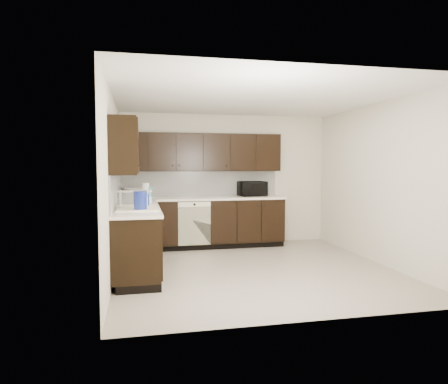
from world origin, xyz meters
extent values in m
plane|color=#A19685|center=(0.00, 0.00, 0.00)|extent=(4.00, 4.00, 0.00)
plane|color=white|center=(0.00, 0.00, 2.50)|extent=(4.00, 4.00, 0.00)
cube|color=beige|center=(0.00, 2.00, 1.25)|extent=(4.00, 0.02, 2.50)
cube|color=beige|center=(-2.00, 0.00, 1.25)|extent=(0.02, 4.00, 2.50)
cube|color=beige|center=(2.00, 0.00, 1.25)|extent=(0.02, 4.00, 2.50)
cube|color=beige|center=(0.00, -2.00, 1.25)|extent=(4.00, 0.02, 2.50)
cube|color=black|center=(-0.50, 1.70, 0.45)|extent=(3.00, 0.60, 0.90)
cube|color=black|center=(-1.70, 0.30, 0.45)|extent=(0.60, 2.20, 0.90)
cube|color=black|center=(-0.50, 1.73, 0.05)|extent=(3.00, 0.54, 0.10)
cube|color=black|center=(-1.67, 0.30, 0.05)|extent=(0.54, 2.20, 0.10)
cube|color=white|center=(-0.50, 1.70, 0.92)|extent=(3.03, 0.63, 0.04)
cube|color=white|center=(-1.70, 0.30, 0.92)|extent=(0.63, 2.23, 0.04)
cube|color=white|center=(-0.50, 1.99, 1.18)|extent=(3.00, 0.02, 0.48)
cube|color=white|center=(-1.99, 0.60, 1.18)|extent=(0.02, 2.80, 0.48)
cube|color=black|center=(-0.50, 1.83, 1.77)|extent=(3.00, 0.33, 0.70)
cube|color=black|center=(-1.83, 0.43, 1.77)|extent=(0.33, 2.47, 0.70)
cube|color=#F8F1CB|center=(-0.70, 1.41, 0.50)|extent=(0.58, 0.02, 0.78)
cube|color=#F8F1CB|center=(-0.70, 1.40, 0.84)|extent=(0.58, 0.03, 0.08)
cylinder|color=black|center=(-0.70, 1.39, 0.84)|extent=(0.04, 0.02, 0.04)
cube|color=#F8F1CB|center=(-1.68, 0.00, 0.95)|extent=(0.54, 0.82, 0.03)
cube|color=#F8F1CB|center=(-1.68, -0.20, 0.86)|extent=(0.42, 0.34, 0.16)
cube|color=#F8F1CB|center=(-1.68, 0.20, 0.86)|extent=(0.42, 0.34, 0.16)
cylinder|color=silver|center=(-1.90, 0.00, 1.07)|extent=(0.03, 0.03, 0.26)
cylinder|color=silver|center=(-1.85, 0.00, 1.19)|extent=(0.14, 0.02, 0.02)
cylinder|color=#B2B2B7|center=(-1.68, -0.20, 0.89)|extent=(0.20, 0.20, 0.10)
imported|color=black|center=(0.46, 1.76, 1.08)|extent=(0.54, 0.39, 0.28)
imported|color=gray|center=(-1.53, 0.46, 1.03)|extent=(0.11, 0.11, 0.19)
imported|color=gray|center=(-1.81, 0.89, 1.06)|extent=(0.09, 0.09, 0.23)
cube|color=silver|center=(-1.75, 1.77, 1.04)|extent=(0.32, 0.24, 0.19)
cube|color=white|center=(-1.72, 0.71, 1.04)|extent=(0.55, 0.43, 0.20)
cylinder|color=#102598|center=(-1.64, -0.26, 1.07)|extent=(0.21, 0.21, 0.26)
cylinder|color=#0E9A88|center=(-1.48, 1.35, 1.05)|extent=(0.11, 0.11, 0.21)
cylinder|color=white|center=(-1.55, 1.35, 1.08)|extent=(0.14, 0.14, 0.29)
camera|label=1|loc=(-1.64, -5.58, 1.55)|focal=32.00mm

